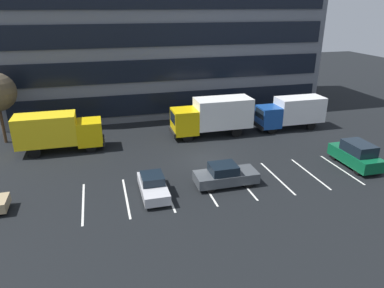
{
  "coord_description": "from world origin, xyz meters",
  "views": [
    {
      "loc": [
        -8.13,
        -25.7,
        12.14
      ],
      "look_at": [
        -1.09,
        0.48,
        1.4
      ],
      "focal_mm": 33.11,
      "sensor_mm": 36.0,
      "label": 1
    }
  ],
  "objects_px": {
    "box_truck_yellow_all": "(58,131)",
    "sedan_charcoal": "(225,175)",
    "suv_forest": "(356,155)",
    "box_truck_blue": "(292,111)",
    "sedan_silver": "(153,186)",
    "box_truck_yellow": "(213,115)"
  },
  "relations": [
    {
      "from": "box_truck_yellow",
      "to": "box_truck_yellow_all",
      "type": "height_order",
      "value": "box_truck_yellow"
    },
    {
      "from": "box_truck_yellow_all",
      "to": "suv_forest",
      "type": "xyz_separation_m",
      "value": [
        23.1,
        -9.42,
        -0.92
      ]
    },
    {
      "from": "box_truck_yellow",
      "to": "box_truck_blue",
      "type": "relative_size",
      "value": 1.12
    },
    {
      "from": "box_truck_yellow",
      "to": "box_truck_blue",
      "type": "bearing_deg",
      "value": -1.24
    },
    {
      "from": "box_truck_blue",
      "to": "sedan_charcoal",
      "type": "distance_m",
      "value": 14.74
    },
    {
      "from": "box_truck_yellow",
      "to": "sedan_silver",
      "type": "xyz_separation_m",
      "value": [
        -7.63,
        -10.2,
        -1.39
      ]
    },
    {
      "from": "sedan_silver",
      "to": "box_truck_yellow",
      "type": "bearing_deg",
      "value": 53.22
    },
    {
      "from": "box_truck_yellow_all",
      "to": "sedan_silver",
      "type": "relative_size",
      "value": 1.82
    },
    {
      "from": "box_truck_blue",
      "to": "suv_forest",
      "type": "height_order",
      "value": "box_truck_blue"
    },
    {
      "from": "box_truck_blue",
      "to": "suv_forest",
      "type": "distance_m",
      "value": 9.69
    },
    {
      "from": "sedan_charcoal",
      "to": "suv_forest",
      "type": "height_order",
      "value": "suv_forest"
    },
    {
      "from": "sedan_charcoal",
      "to": "suv_forest",
      "type": "xyz_separation_m",
      "value": [
        11.15,
        0.3,
        0.23
      ]
    },
    {
      "from": "box_truck_blue",
      "to": "sedan_charcoal",
      "type": "relative_size",
      "value": 1.57
    },
    {
      "from": "box_truck_yellow_all",
      "to": "box_truck_yellow",
      "type": "bearing_deg",
      "value": 1.62
    },
    {
      "from": "box_truck_blue",
      "to": "sedan_silver",
      "type": "xyz_separation_m",
      "value": [
        -16.07,
        -10.02,
        -1.16
      ]
    },
    {
      "from": "box_truck_yellow",
      "to": "sedan_charcoal",
      "type": "bearing_deg",
      "value": -103.27
    },
    {
      "from": "suv_forest",
      "to": "sedan_charcoal",
      "type": "bearing_deg",
      "value": -178.46
    },
    {
      "from": "box_truck_yellow",
      "to": "sedan_silver",
      "type": "height_order",
      "value": "box_truck_yellow"
    },
    {
      "from": "box_truck_blue",
      "to": "box_truck_yellow_all",
      "type": "bearing_deg",
      "value": -179.44
    },
    {
      "from": "box_truck_yellow",
      "to": "sedan_charcoal",
      "type": "height_order",
      "value": "box_truck_yellow"
    },
    {
      "from": "box_truck_yellow_all",
      "to": "sedan_charcoal",
      "type": "bearing_deg",
      "value": -39.14
    },
    {
      "from": "box_truck_blue",
      "to": "sedan_silver",
      "type": "distance_m",
      "value": 18.97
    }
  ]
}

